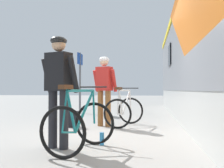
# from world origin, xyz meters

# --- Properties ---
(ground_plane) EXTENTS (80.00, 80.00, 0.00)m
(ground_plane) POSITION_xyz_m (0.00, 0.00, 0.00)
(ground_plane) COLOR #A09E99
(cyclist_near_in_red) EXTENTS (0.66, 0.45, 1.76)m
(cyclist_near_in_red) POSITION_xyz_m (-0.45, 1.31, 1.05)
(cyclist_near_in_red) COLOR #935B2D
(cyclist_near_in_red) RESTS_ON ground
(cyclist_far_in_dark) EXTENTS (0.66, 0.45, 1.76)m
(cyclist_far_in_dark) POSITION_xyz_m (-0.73, -1.35, 1.05)
(cyclist_far_in_dark) COLOR #232328
(cyclist_far_in_dark) RESTS_ON ground
(bicycle_near_white) EXTENTS (0.94, 1.21, 0.99)m
(bicycle_near_white) POSITION_xyz_m (0.05, 1.41, 0.40)
(bicycle_near_white) COLOR black
(bicycle_near_white) RESTS_ON ground
(bicycle_far_teal) EXTENTS (0.93, 1.20, 0.99)m
(bicycle_far_teal) POSITION_xyz_m (-0.35, -1.50, 0.40)
(bicycle_far_teal) COLOR black
(bicycle_far_teal) RESTS_ON ground
(backpack_on_platform) EXTENTS (0.32, 0.25, 0.40)m
(backpack_on_platform) POSITION_xyz_m (-1.17, 1.01, 0.20)
(backpack_on_platform) COLOR black
(backpack_on_platform) RESTS_ON ground
(water_bottle_near_the_bikes) EXTENTS (0.07, 0.07, 0.21)m
(water_bottle_near_the_bikes) POSITION_xyz_m (-0.10, -1.01, 0.10)
(water_bottle_near_the_bikes) COLOR #338CCC
(water_bottle_near_the_bikes) RESTS_ON ground
(water_bottle_by_the_backpack) EXTENTS (0.08, 0.08, 0.23)m
(water_bottle_by_the_backpack) POSITION_xyz_m (-1.17, 1.25, 0.12)
(water_bottle_by_the_backpack) COLOR #338CCC
(water_bottle_by_the_backpack) RESTS_ON ground
(platform_sign_post) EXTENTS (0.08, 0.70, 2.40)m
(platform_sign_post) POSITION_xyz_m (-2.05, 5.03, 1.62)
(platform_sign_post) COLOR #595B60
(platform_sign_post) RESTS_ON ground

